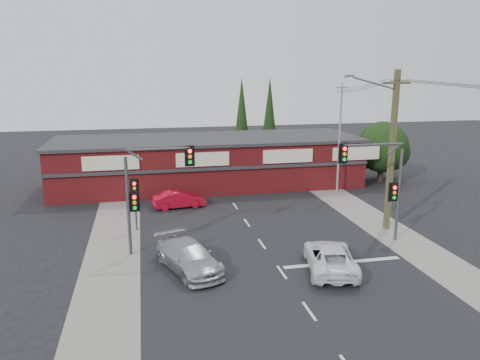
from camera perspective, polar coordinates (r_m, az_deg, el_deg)
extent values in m
plane|color=black|center=(25.91, 3.81, -9.37)|extent=(120.00, 120.00, 0.00)
cube|color=black|center=(30.43, 1.26, -5.82)|extent=(14.00, 70.00, 0.01)
cube|color=gray|center=(29.77, -15.00, -6.72)|extent=(3.00, 70.00, 0.02)
cube|color=gray|center=(33.31, 15.70, -4.61)|extent=(3.00, 70.00, 0.02)
cube|color=silver|center=(25.74, 12.36, -9.79)|extent=(6.50, 0.35, 0.01)
imported|color=white|center=(24.51, 10.92, -9.21)|extent=(3.36, 5.36, 1.38)
imported|color=#AAAEB0|center=(24.15, -6.29, -9.29)|extent=(3.62, 5.43, 1.46)
imported|color=#B50B1F|center=(34.86, -7.45, -2.35)|extent=(3.96, 1.80, 1.26)
cube|color=silver|center=(20.76, 8.43, -15.53)|extent=(0.12, 1.60, 0.01)
cube|color=silver|center=(24.14, 5.11, -11.12)|extent=(0.12, 1.60, 0.01)
cube|color=silver|center=(27.69, 2.69, -7.79)|extent=(0.12, 1.60, 0.01)
cube|color=silver|center=(31.34, 0.85, -5.22)|extent=(0.12, 1.60, 0.01)
cube|color=silver|center=(35.08, -0.59, -3.18)|extent=(0.12, 1.60, 0.01)
cube|color=silver|center=(38.86, -1.75, -1.54)|extent=(0.12, 1.60, 0.01)
cube|color=silver|center=(42.68, -2.70, -0.19)|extent=(0.12, 1.60, 0.01)
cube|color=silver|center=(46.54, -3.49, 0.93)|extent=(0.12, 1.60, 0.01)
cube|color=#460E10|center=(41.15, -3.88, 2.11)|extent=(26.00, 8.00, 4.00)
cube|color=#2D2D30|center=(40.80, -3.93, 5.00)|extent=(26.40, 8.40, 0.25)
cube|color=beige|center=(36.67, -15.48, 2.02)|extent=(4.20, 0.12, 1.10)
cube|color=beige|center=(36.87, -4.56, 2.53)|extent=(4.20, 0.12, 1.10)
cube|color=beige|center=(38.38, 5.87, 2.92)|extent=(4.20, 0.12, 1.10)
cube|color=beige|center=(40.59, 13.98, 3.17)|extent=(4.20, 0.12, 1.10)
cube|color=#2D2D30|center=(37.12, -3.00, 1.36)|extent=(26.00, 0.15, 0.25)
cylinder|color=#2D2116|center=(44.38, 16.76, 0.94)|extent=(0.50, 0.50, 1.80)
sphere|color=black|center=(43.97, 16.96, 3.87)|extent=(4.60, 4.60, 4.60)
sphere|color=black|center=(45.67, 17.96, 3.24)|extent=(3.40, 3.40, 3.40)
sphere|color=black|center=(44.74, 14.56, 3.01)|extent=(2.80, 2.80, 2.80)
cylinder|color=#2D2116|center=(48.89, 0.21, 2.74)|extent=(0.24, 0.24, 2.00)
cone|color=black|center=(48.26, 0.21, 8.00)|extent=(1.80, 1.80, 7.50)
cylinder|color=#2D2116|center=(51.62, 3.55, 3.28)|extent=(0.24, 0.24, 2.00)
cone|color=black|center=(51.03, 3.62, 8.26)|extent=(1.80, 1.80, 7.50)
cylinder|color=#47494C|center=(26.03, -13.47, -3.19)|extent=(0.18, 0.18, 5.50)
cylinder|color=#47494C|center=(25.34, -10.00, 3.73)|extent=(3.40, 0.14, 0.14)
cylinder|color=#47494C|center=(25.38, -12.66, 2.94)|extent=(0.82, 0.14, 0.63)
cube|color=black|center=(25.52, -6.14, 2.90)|extent=(0.32, 0.22, 0.95)
cube|color=black|center=(25.59, -6.16, 2.93)|extent=(0.55, 0.04, 1.15)
cylinder|color=#FF0C07|center=(25.34, -6.13, 3.52)|extent=(0.20, 0.06, 0.20)
cylinder|color=orange|center=(25.39, -6.11, 2.85)|extent=(0.20, 0.06, 0.20)
cylinder|color=#0CE526|center=(25.45, -6.10, 2.19)|extent=(0.20, 0.06, 0.20)
cube|color=black|center=(25.95, -12.73, -2.62)|extent=(0.32, 0.22, 0.95)
cube|color=black|center=(26.02, -12.73, -2.58)|extent=(0.55, 0.04, 1.15)
cylinder|color=#FF0C07|center=(25.74, -12.77, -2.06)|extent=(0.20, 0.06, 0.20)
cylinder|color=orange|center=(25.82, -12.73, -2.70)|extent=(0.20, 0.06, 0.20)
cylinder|color=#0CE526|center=(25.91, -12.70, -3.34)|extent=(0.20, 0.06, 0.20)
cylinder|color=#47494C|center=(28.98, 18.77, -1.85)|extent=(0.18, 0.18, 5.50)
cylinder|color=#47494C|center=(27.49, 16.00, 4.16)|extent=(3.60, 0.14, 0.14)
cylinder|color=#47494C|center=(28.14, 18.24, 3.59)|extent=(0.82, 0.14, 0.63)
cube|color=black|center=(26.77, 12.52, 3.15)|extent=(0.32, 0.22, 0.95)
cube|color=black|center=(26.83, 12.46, 3.18)|extent=(0.55, 0.04, 1.15)
cylinder|color=#FF0C07|center=(26.61, 12.67, 3.74)|extent=(0.20, 0.06, 0.20)
cylinder|color=orange|center=(26.66, 12.64, 3.10)|extent=(0.20, 0.06, 0.20)
cylinder|color=#0CE526|center=(26.71, 12.60, 2.47)|extent=(0.20, 0.06, 0.20)
cube|color=black|center=(28.75, 18.20, -1.41)|extent=(0.32, 0.22, 0.95)
cube|color=black|center=(28.81, 18.13, -1.38)|extent=(0.55, 0.04, 1.15)
cylinder|color=#FF0C07|center=(28.57, 18.37, -0.90)|extent=(0.20, 0.06, 0.20)
cylinder|color=orange|center=(28.64, 18.33, -1.48)|extent=(0.20, 0.06, 0.20)
cylinder|color=#0CE526|center=(28.71, 18.29, -2.06)|extent=(0.20, 0.06, 0.20)
cylinder|color=#47494C|center=(30.21, -12.61, -3.32)|extent=(0.12, 0.12, 3.00)
cube|color=black|center=(29.87, -12.74, -0.92)|extent=(0.32, 0.22, 0.95)
cube|color=black|center=(29.94, -12.74, -0.89)|extent=(0.55, 0.04, 1.15)
cylinder|color=#FF0C07|center=(29.67, -12.77, -0.42)|extent=(0.20, 0.06, 0.20)
cylinder|color=orange|center=(29.74, -12.74, -0.99)|extent=(0.20, 0.06, 0.20)
cylinder|color=#0CE526|center=(29.82, -12.71, -1.54)|extent=(0.20, 0.06, 0.20)
cube|color=brown|center=(30.45, 18.00, 3.25)|extent=(0.30, 0.30, 10.00)
cube|color=brown|center=(30.05, 18.58, 11.16)|extent=(1.80, 0.14, 0.14)
cylinder|color=#47494C|center=(29.15, 15.96, 11.29)|extent=(3.23, 0.39, 0.89)
cube|color=slate|center=(28.30, 13.22, 12.21)|extent=(0.55, 0.25, 0.18)
cylinder|color=silver|center=(28.30, 13.21, 12.01)|extent=(0.28, 0.28, 0.05)
cylinder|color=gray|center=(38.69, 12.03, 4.89)|extent=(0.16, 0.16, 9.00)
cube|color=gray|center=(38.32, 12.33, 10.96)|extent=(1.20, 0.10, 0.10)
cylinder|color=black|center=(33.88, 14.15, 10.93)|extent=(0.73, 9.01, 1.22)
cylinder|color=black|center=(34.14, 15.06, 10.89)|extent=(0.52, 9.00, 1.22)
cylinder|color=black|center=(34.41, 15.97, 10.86)|extent=(0.31, 9.00, 1.22)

